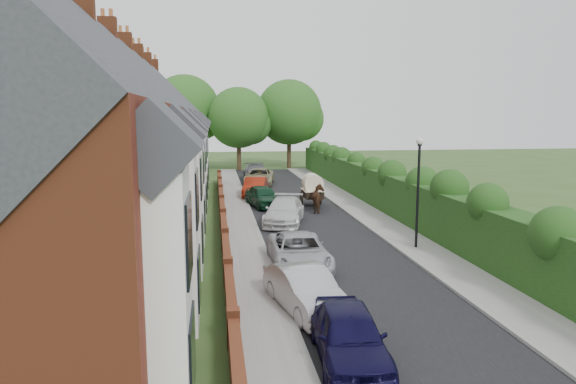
{
  "coord_description": "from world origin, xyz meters",
  "views": [
    {
      "loc": [
        -5.75,
        -18.02,
        6.16
      ],
      "look_at": [
        -1.99,
        8.15,
        2.2
      ],
      "focal_mm": 32.0,
      "sensor_mm": 36.0,
      "label": 1
    }
  ],
  "objects_px": {
    "car_beige": "(259,177)",
    "car_navy": "(349,335)",
    "car_silver_b": "(299,252)",
    "car_white": "(284,211)",
    "car_red": "(255,187)",
    "car_silver_a": "(305,290)",
    "horse_cart": "(312,188)",
    "car_green": "(263,196)",
    "car_grey": "(256,173)",
    "horse": "(319,199)",
    "lamppost": "(418,179)"
  },
  "relations": [
    {
      "from": "car_beige",
      "to": "car_navy",
      "type": "bearing_deg",
      "value": -82.15
    },
    {
      "from": "car_silver_b",
      "to": "car_white",
      "type": "distance_m",
      "value": 8.69
    },
    {
      "from": "car_red",
      "to": "car_silver_a",
      "type": "bearing_deg",
      "value": -79.7
    },
    {
      "from": "car_silver_a",
      "to": "horse_cart",
      "type": "relative_size",
      "value": 1.37
    },
    {
      "from": "car_green",
      "to": "car_red",
      "type": "xyz_separation_m",
      "value": [
        -0.17,
        4.56,
        0.01
      ]
    },
    {
      "from": "car_green",
      "to": "car_beige",
      "type": "height_order",
      "value": "car_beige"
    },
    {
      "from": "car_silver_b",
      "to": "car_white",
      "type": "height_order",
      "value": "car_white"
    },
    {
      "from": "car_white",
      "to": "car_beige",
      "type": "distance_m",
      "value": 16.71
    },
    {
      "from": "car_silver_a",
      "to": "car_beige",
      "type": "relative_size",
      "value": 0.8
    },
    {
      "from": "car_navy",
      "to": "car_beige",
      "type": "xyz_separation_m",
      "value": [
        0.67,
        33.51,
        0.03
      ]
    },
    {
      "from": "car_grey",
      "to": "horse",
      "type": "xyz_separation_m",
      "value": [
        2.72,
        -15.76,
        0.07
      ]
    },
    {
      "from": "horse_cart",
      "to": "car_beige",
      "type": "bearing_deg",
      "value": 103.22
    },
    {
      "from": "horse",
      "to": "car_grey",
      "type": "bearing_deg",
      "value": -76.1
    },
    {
      "from": "lamppost",
      "to": "car_red",
      "type": "height_order",
      "value": "lamppost"
    },
    {
      "from": "horse",
      "to": "car_navy",
      "type": "bearing_deg",
      "value": 84.62
    },
    {
      "from": "car_navy",
      "to": "car_beige",
      "type": "height_order",
      "value": "car_beige"
    },
    {
      "from": "car_silver_a",
      "to": "car_red",
      "type": "relative_size",
      "value": 0.95
    },
    {
      "from": "lamppost",
      "to": "horse",
      "type": "relative_size",
      "value": 2.5
    },
    {
      "from": "horse",
      "to": "car_white",
      "type": "bearing_deg",
      "value": 53.84
    },
    {
      "from": "car_red",
      "to": "car_beige",
      "type": "xyz_separation_m",
      "value": [
        0.86,
        6.55,
        0.0
      ]
    },
    {
      "from": "car_silver_b",
      "to": "car_red",
      "type": "bearing_deg",
      "value": 91.34
    },
    {
      "from": "car_silver_a",
      "to": "car_white",
      "type": "bearing_deg",
      "value": 72.51
    },
    {
      "from": "car_silver_b",
      "to": "car_green",
      "type": "distance_m",
      "value": 14.27
    },
    {
      "from": "car_grey",
      "to": "horse_cart",
      "type": "bearing_deg",
      "value": -80.1
    },
    {
      "from": "car_red",
      "to": "horse",
      "type": "height_order",
      "value": "horse"
    },
    {
      "from": "car_green",
      "to": "car_red",
      "type": "bearing_deg",
      "value": 80.24
    },
    {
      "from": "car_white",
      "to": "car_green",
      "type": "height_order",
      "value": "car_white"
    },
    {
      "from": "car_silver_b",
      "to": "horse",
      "type": "bearing_deg",
      "value": 75.11
    },
    {
      "from": "car_grey",
      "to": "horse",
      "type": "relative_size",
      "value": 2.68
    },
    {
      "from": "car_navy",
      "to": "car_grey",
      "type": "height_order",
      "value": "car_grey"
    },
    {
      "from": "car_silver_a",
      "to": "car_green",
      "type": "relative_size",
      "value": 1.0
    },
    {
      "from": "car_white",
      "to": "car_grey",
      "type": "height_order",
      "value": "car_grey"
    },
    {
      "from": "car_navy",
      "to": "car_red",
      "type": "height_order",
      "value": "car_red"
    },
    {
      "from": "car_green",
      "to": "car_grey",
      "type": "bearing_deg",
      "value": 75.35
    },
    {
      "from": "horse_cart",
      "to": "car_silver_b",
      "type": "bearing_deg",
      "value": -103.08
    },
    {
      "from": "car_navy",
      "to": "car_silver_b",
      "type": "distance_m",
      "value": 8.13
    },
    {
      "from": "car_silver_a",
      "to": "horse",
      "type": "relative_size",
      "value": 2.06
    },
    {
      "from": "car_white",
      "to": "horse",
      "type": "xyz_separation_m",
      "value": [
        2.67,
        3.15,
        0.14
      ]
    },
    {
      "from": "car_white",
      "to": "car_green",
      "type": "relative_size",
      "value": 1.18
    },
    {
      "from": "car_green",
      "to": "horse",
      "type": "distance_m",
      "value": 4.15
    },
    {
      "from": "car_navy",
      "to": "car_green",
      "type": "xyz_separation_m",
      "value": [
        -0.02,
        22.4,
        0.02
      ]
    },
    {
      "from": "car_grey",
      "to": "lamppost",
      "type": "bearing_deg",
      "value": -79.74
    },
    {
      "from": "car_silver_a",
      "to": "horse",
      "type": "height_order",
      "value": "horse"
    },
    {
      "from": "lamppost",
      "to": "horse",
      "type": "distance_m",
      "value": 10.38
    },
    {
      "from": "car_grey",
      "to": "car_beige",
      "type": "bearing_deg",
      "value": -89.91
    },
    {
      "from": "car_red",
      "to": "car_grey",
      "type": "xyz_separation_m",
      "value": [
        0.8,
        8.75,
        0.07
      ]
    },
    {
      "from": "car_white",
      "to": "horse",
      "type": "distance_m",
      "value": 4.14
    },
    {
      "from": "lamppost",
      "to": "car_navy",
      "type": "height_order",
      "value": "lamppost"
    },
    {
      "from": "lamppost",
      "to": "car_red",
      "type": "distance_m",
      "value": 18.02
    },
    {
      "from": "car_navy",
      "to": "car_silver_b",
      "type": "height_order",
      "value": "car_navy"
    }
  ]
}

